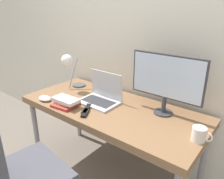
{
  "coord_description": "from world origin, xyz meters",
  "views": [
    {
      "loc": [
        1.07,
        -0.98,
        1.58
      ],
      "look_at": [
        0.04,
        0.32,
        0.93
      ],
      "focal_mm": 35.0,
      "sensor_mm": 36.0,
      "label": 1
    }
  ],
  "objects": [
    {
      "name": "monitor",
      "position": [
        0.42,
        0.53,
        1.04
      ],
      "size": [
        0.59,
        0.15,
        0.49
      ],
      "color": "#333338",
      "rests_on": "desk"
    },
    {
      "name": "media_remote",
      "position": [
        -0.07,
        0.12,
        0.76
      ],
      "size": [
        0.1,
        0.14,
        0.02
      ],
      "color": "black",
      "rests_on": "desk"
    },
    {
      "name": "laptop",
      "position": [
        -0.13,
        0.38,
        0.8
      ],
      "size": [
        0.35,
        0.25,
        0.27
      ],
      "color": "silver",
      "rests_on": "desk"
    },
    {
      "name": "mug",
      "position": [
        0.77,
        0.31,
        0.8
      ],
      "size": [
        0.13,
        0.09,
        0.1
      ],
      "color": "silver",
      "rests_on": "desk"
    },
    {
      "name": "office_chair",
      "position": [
        -0.11,
        -0.51,
        0.61
      ],
      "size": [
        0.62,
        0.63,
        1.11
      ],
      "color": "black",
      "rests_on": "ground_plane"
    },
    {
      "name": "desk",
      "position": [
        0.0,
        0.36,
        0.68
      ],
      "size": [
        1.63,
        0.72,
        0.75
      ],
      "color": "brown",
      "rests_on": "ground_plane"
    },
    {
      "name": "desk_lamp",
      "position": [
        -0.59,
        0.43,
        1.01
      ],
      "size": [
        0.14,
        0.26,
        0.37
      ],
      "color": "#4C4C51",
      "rests_on": "desk"
    },
    {
      "name": "wall_back",
      "position": [
        0.0,
        0.78,
        1.3
      ],
      "size": [
        8.0,
        0.05,
        2.6
      ],
      "color": "beige",
      "rests_on": "ground_plane"
    },
    {
      "name": "game_controller",
      "position": [
        -0.56,
        0.08,
        0.77
      ],
      "size": [
        0.14,
        0.09,
        0.04
      ],
      "color": "white",
      "rests_on": "desk"
    },
    {
      "name": "book_stack",
      "position": [
        -0.32,
        0.13,
        0.78
      ],
      "size": [
        0.24,
        0.21,
        0.07
      ],
      "color": "#B2382D",
      "rests_on": "desk"
    },
    {
      "name": "tv_remote",
      "position": [
        -0.11,
        0.18,
        0.76
      ],
      "size": [
        0.12,
        0.18,
        0.02
      ],
      "color": "black",
      "rests_on": "desk"
    }
  ]
}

